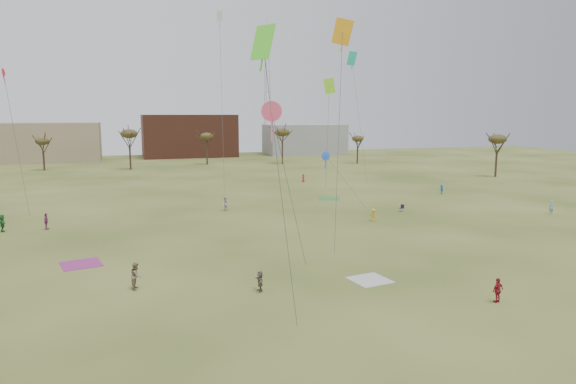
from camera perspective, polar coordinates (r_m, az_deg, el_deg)
name	(u,v)px	position (r m, az deg, el deg)	size (l,w,h in m)	color
ground	(344,299)	(35.00, 6.24, -11.83)	(260.00, 260.00, 0.00)	#384816
spectator_fore_a	(498,290)	(36.64, 22.44, -10.14)	(0.97, 0.40, 1.65)	maroon
spectator_fore_b	(136,276)	(37.95, -16.64, -8.97)	(0.93, 0.72, 1.91)	#7E6E50
spectator_fore_c	(260,281)	(36.06, -3.15, -9.94)	(1.35, 0.43, 1.45)	brown
flyer_mid_b	(373,215)	(59.49, 9.53, -2.55)	(0.95, 0.55, 1.47)	gold
flyer_mid_c	(551,207)	(70.63, 27.38, -1.54)	(0.62, 0.41, 1.70)	#71A6BC
spectator_mid_d	(46,221)	(60.29, -25.46, -2.99)	(1.04, 0.43, 1.77)	#8E3B6C
spectator_mid_e	(226,204)	(65.35, -7.01, -1.32)	(0.89, 0.69, 1.83)	silver
flyer_far_a	(2,223)	(61.35, -29.36, -3.05)	(1.69, 0.54, 1.83)	#25712F
flyer_far_b	(303,178)	(92.65, 1.73, 1.59)	(0.70, 0.45, 1.43)	red
flyer_far_c	(441,189)	(81.94, 16.81, 0.30)	(0.97, 0.55, 1.49)	#21559B
blanket_cream	(370,280)	(38.97, 9.16, -9.71)	(2.72, 2.72, 0.03)	beige
blanket_plum	(81,264)	(45.65, -22.15, -7.50)	(3.04, 3.04, 0.03)	#932D72
blanket_olive	(329,198)	(74.69, 4.62, -0.73)	(3.08, 3.08, 0.03)	#328A38
camp_chair_right	(401,209)	(66.17, 12.58, -1.92)	(0.70, 0.68, 0.87)	#141638
kites_aloft	(240,55)	(61.77, -5.39, 15.03)	(64.63, 54.51, 26.70)	#97F128
tree_line	(176,139)	(109.58, -12.47, 5.84)	(117.44, 49.32, 8.91)	#3A2B1E
building_tan	(34,142)	(146.55, -26.54, 5.00)	(32.00, 14.00, 10.00)	#937F60
building_brick	(189,136)	(151.08, -11.04, 6.22)	(26.00, 16.00, 12.00)	brown
building_grey	(305,139)	(157.42, 1.88, 5.93)	(24.00, 12.00, 9.00)	gray
radio_tower	(267,91)	(160.98, -2.37, 11.22)	(1.51, 1.72, 41.00)	#9EA3A8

